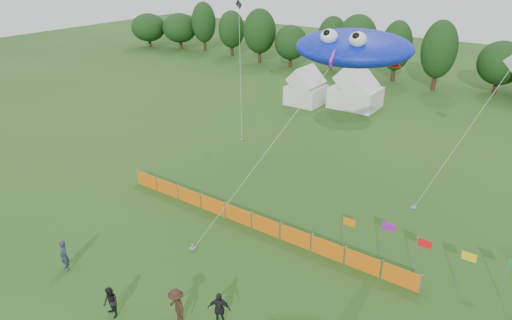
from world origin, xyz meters
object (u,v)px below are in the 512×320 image
Objects in this scene: tent_right at (356,91)px; spectator_b at (111,303)px; spectator_c at (177,307)px; spectator_a at (64,256)px; spectator_d at (219,309)px; stingray_kite at (357,47)px; barrier_fence at (252,220)px; tent_left at (306,89)px.

tent_right is 3.19× the size of spectator_b.
spectator_c is (2.73, 1.37, 0.16)m from spectator_b.
spectator_d is at bearing 19.71° from spectator_a.
spectator_d is at bearing -96.16° from stingray_kite.
barrier_fence is 9.58m from spectator_b.
tent_right is 34.97m from spectator_b.
tent_left is 0.74× the size of tent_right.
tent_right is at bearing 76.08° from spectator_d.
spectator_d is 0.12× the size of stingray_kite.
tent_right is 2.66× the size of spectator_c.
tent_right is 2.85× the size of spectator_d.
spectator_c is (11.43, -31.46, -0.70)m from tent_left.
tent_right is 34.02m from spectator_c.
spectator_a is at bearing -82.81° from tent_left.
barrier_fence is 10.72× the size of spectator_c.
tent_left is 33.10m from spectator_d.
barrier_fence is at bearing 87.42° from spectator_d.
stingray_kite is at bearing 32.06° from barrier_fence.
spectator_b is (3.84, -34.74, -0.98)m from tent_right.
tent_right is 2.89× the size of spectator_a.
spectator_a is 0.98× the size of spectator_d.
tent_right is 0.25× the size of barrier_fence.
tent_right is 0.35× the size of stingray_kite.
spectator_a reaches higher than barrier_fence.
tent_left reaches higher than barrier_fence.
spectator_c is at bearing -70.02° from tent_left.
spectator_b is (-0.88, -9.54, 0.27)m from barrier_fence.
spectator_c is (7.40, 0.58, 0.08)m from spectator_a.
spectator_b is (4.66, -0.80, -0.08)m from spectator_a.
tent_right reaches higher than spectator_a.
tent_left is 2.37× the size of spectator_b.
tent_left is 0.18× the size of barrier_fence.
spectator_a is at bearing -130.93° from stingray_kite.
spectator_d is (12.97, -30.44, -0.76)m from tent_left.
tent_right is 25.67m from barrier_fence.
barrier_fence is 1.43× the size of stingray_kite.
spectator_b is at bearing -178.79° from spectator_d.
tent_left is at bearing 118.42° from spectator_b.
tent_right is at bearing 21.50° from tent_left.
tent_right reaches higher than barrier_fence.
spectator_d is 14.06m from stingray_kite.
barrier_fence is 11.68× the size of spectator_a.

